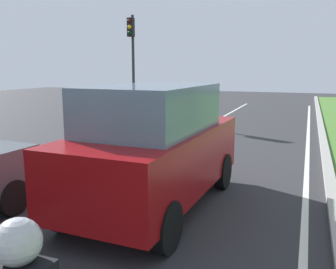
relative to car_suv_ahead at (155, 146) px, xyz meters
name	(u,v)px	position (x,y,z in m)	size (l,w,h in m)	color
ground_plane	(189,149)	(-0.96, 5.05, -1.17)	(60.00, 60.00, 0.00)	#2D2D30
lane_line_center	(169,147)	(-1.66, 5.05, -1.16)	(0.12, 32.00, 0.01)	silver
lane_line_right_edge	(307,158)	(2.64, 5.05, -1.16)	(0.12, 32.00, 0.01)	silver
curb_right	(326,158)	(3.14, 5.05, -1.11)	(0.24, 48.00, 0.12)	#9E9B93
car_suv_ahead	(155,146)	(0.00, 0.00, 0.00)	(2.11, 4.57, 2.28)	maroon
car_hatchback_far	(126,117)	(-3.46, 5.44, -0.28)	(1.84, 3.75, 1.78)	black
traffic_light_overhead_left	(132,49)	(-5.83, 10.79, 2.36)	(0.32, 0.50, 5.17)	#2D2D2D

